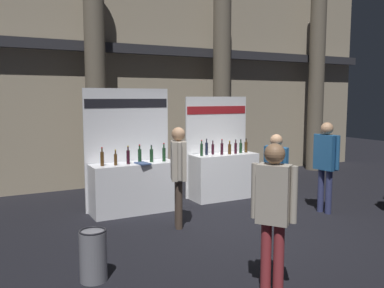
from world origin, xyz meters
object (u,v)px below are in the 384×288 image
Objects in this scene: exhibitor_booth_0 at (133,182)px; visitor_3 at (326,158)px; exhibitor_booth_1 at (223,172)px; trash_bin at (93,255)px; visitor_6 at (276,171)px; visitor_5 at (178,168)px; visitor_7 at (273,205)px.

visitor_3 is (3.39, -1.86, 0.49)m from exhibitor_booth_0.
exhibitor_booth_0 is 1.07× the size of exhibitor_booth_1.
exhibitor_booth_1 is 3.51× the size of trash_bin.
visitor_5 is at bearing -111.34° from visitor_6.
visitor_6 is at bearing 11.91° from trash_bin.
visitor_3 is at bearing -60.17° from exhibitor_booth_1.
trash_bin is 0.37× the size of visitor_7.
visitor_3 is 1.01× the size of visitor_7.
exhibitor_booth_1 is (2.23, 0.15, -0.01)m from exhibitor_booth_0.
visitor_3 is at bearing 100.55° from visitor_5.
visitor_5 is at bearing -141.28° from exhibitor_booth_1.
exhibitor_booth_1 is 4.76m from trash_bin.
exhibitor_booth_1 is 1.29× the size of visitor_7.
exhibitor_booth_1 is 4.73m from visitor_7.
visitor_6 is at bearing 87.44° from visitor_5.
trash_bin is 0.37× the size of visitor_5.
visitor_7 reaches higher than visitor_5.
exhibitor_booth_0 is at bearing -134.02° from visitor_6.
exhibitor_booth_1 reaches higher than visitor_6.
trash_bin is at bearing -163.09° from visitor_7.
visitor_6 is at bearing -90.58° from visitor_3.
visitor_7 is at bearing -86.54° from exhibitor_booth_0.
visitor_7 is (-1.74, -2.09, 0.08)m from visitor_6.
exhibitor_booth_1 is 2.43m from visitor_5.
visitor_6 is at bearing 104.53° from visitor_7.
visitor_6 is 0.92× the size of visitor_7.
visitor_5 is (-3.02, 0.52, -0.03)m from visitor_3.
visitor_5 is at bearing -107.00° from visitor_3.
visitor_5 is (0.37, -1.34, 0.46)m from exhibitor_booth_0.
exhibitor_booth_1 reaches higher than visitor_3.
exhibitor_booth_0 reaches higher than trash_bin.
trash_bin is (-3.75, -2.91, -0.28)m from exhibitor_booth_1.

